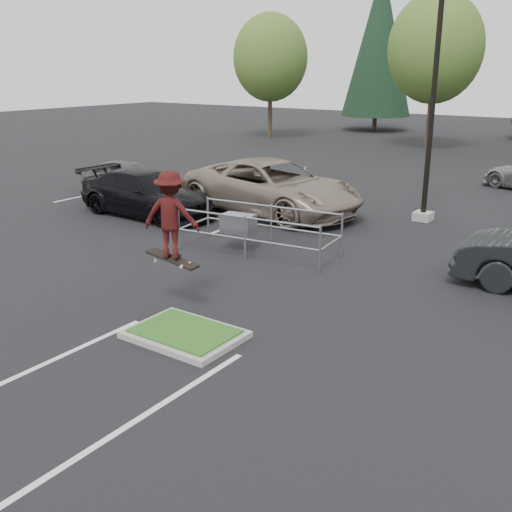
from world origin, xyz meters
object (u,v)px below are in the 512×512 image
Objects in this scene: decid_b at (435,52)px; car_l_black at (146,193)px; cart_corral at (243,224)px; skateboarder at (170,215)px; car_l_tan at (272,187)px; decid_a at (270,60)px; car_l_grey at (126,177)px; light_pole at (434,86)px; conif_a at (379,42)px.

car_l_black is (-1.99, -23.53, -5.24)m from decid_b.
cart_corral is 0.85× the size of car_l_black.
car_l_black is (-6.80, 6.00, -1.34)m from skateboarder.
decid_b is at bearing 12.60° from car_l_tan.
car_l_grey is (6.51, -20.70, -4.87)m from decid_a.
light_pole reaches higher than skateboarder.
skateboarder is at bearing -71.83° from conif_a.
decid_a is at bearing 135.75° from light_pole.
skateboarder is (4.81, -29.53, -3.90)m from decid_b.
cart_corral is at bearing -104.43° from car_l_black.
decid_a is 1.61× the size of car_l_black.
decid_a is 2.13× the size of car_l_grey.
light_pole is 0.78× the size of conif_a.
car_l_grey is at bearing 150.22° from cart_corral.
conif_a is (-14.50, 28.00, 2.54)m from light_pole.
skateboarder is 0.50× the size of car_l_grey.
light_pole is at bearing -58.01° from car_l_black.
decid_a is 1.90× the size of cart_corral.
decid_b reaches higher than skateboarder.
cart_corral is 9.77m from car_l_grey.
conif_a is at bearing 11.82° from car_l_black.
decid_a is 22.24m from car_l_grey.
decid_a is 0.69× the size of conif_a.
light_pole is at bearing -81.27° from car_l_grey.
cart_corral is 4.89m from car_l_tan.
conif_a is 36.95m from cart_corral.
decid_b reaches higher than decid_a.
conif_a is at bearing 117.38° from light_pole.
car_l_grey is at bearing -85.34° from conif_a.
light_pole reaches higher than car_l_grey.
light_pole is 8.15m from cart_corral.
light_pole is 25.86m from decid_a.
car_l_tan is at bearing -157.35° from light_pole.
decid_a reaches higher than car_l_tan.
car_l_black reaches higher than car_l_grey.
car_l_black is (-5.46, 1.56, -0.00)m from cart_corral.
decid_b is at bearing 91.55° from cart_corral.
skateboarder is 0.30× the size of car_l_tan.
decid_a is 29.44m from cart_corral.
light_pole is 1.45× the size of car_l_tan.
light_pole is 6.50m from car_l_tan.
cart_corral is (-3.04, -6.56, -3.75)m from light_pole.
skateboarder is at bearing -80.75° from decid_b.
light_pole is at bearing 58.81° from cart_corral.
light_pole is 1.83× the size of car_l_black.
car_l_tan is (1.51, -20.62, -5.07)m from decid_b.
car_l_black is at bearing -66.51° from decid_a.
conif_a is (-7.99, 9.47, 1.05)m from decid_b.
decid_b is 1.38× the size of car_l_tan.
car_l_black is at bearing 157.74° from cart_corral.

